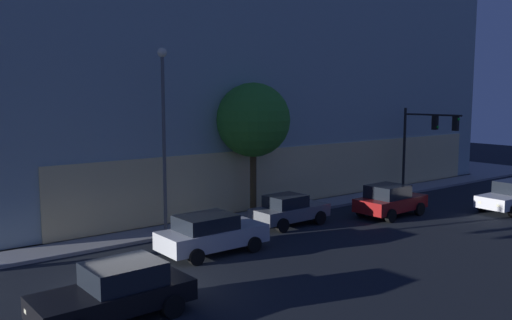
# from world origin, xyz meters

# --- Properties ---
(ground_plane) EXTENTS (120.00, 120.00, 0.00)m
(ground_plane) POSITION_xyz_m (0.00, 0.00, 0.00)
(ground_plane) COLOR black
(modern_building) EXTENTS (35.57, 32.16, 18.64)m
(modern_building) POSITION_xyz_m (14.82, 22.98, 9.24)
(modern_building) COLOR #4C4C51
(modern_building) RESTS_ON ground
(traffic_light_far_corner) EXTENTS (0.55, 4.09, 5.50)m
(traffic_light_far_corner) POSITION_xyz_m (22.80, 4.63, 4.05)
(traffic_light_far_corner) COLOR black
(traffic_light_far_corner) RESTS_ON sidewalk_corner
(street_lamp_sidewalk) EXTENTS (0.44, 0.44, 8.53)m
(street_lamp_sidewalk) POSITION_xyz_m (4.29, 5.85, 5.46)
(street_lamp_sidewalk) COLOR #5C5C5C
(street_lamp_sidewalk) RESTS_ON sidewalk_corner
(sidewalk_tree) EXTENTS (3.95, 3.95, 7.05)m
(sidewalk_tree) POSITION_xyz_m (9.82, 6.27, 5.20)
(sidewalk_tree) COLOR #4E3A1E
(sidewalk_tree) RESTS_ON sidewalk_corner
(car_black) EXTENTS (4.66, 2.28, 1.66)m
(car_black) POSITION_xyz_m (-1.45, -1.92, 0.84)
(car_black) COLOR black
(car_black) RESTS_ON ground
(car_silver) EXTENTS (4.58, 2.21, 1.65)m
(car_silver) POSITION_xyz_m (4.31, 1.92, 0.85)
(car_silver) COLOR #B7BABF
(car_silver) RESTS_ON ground
(car_grey) EXTENTS (4.16, 2.03, 1.58)m
(car_grey) POSITION_xyz_m (10.00, 3.55, 0.80)
(car_grey) COLOR slate
(car_grey) RESTS_ON ground
(car_red) EXTENTS (4.26, 2.30, 1.72)m
(car_red) POSITION_xyz_m (15.73, 1.81, 0.87)
(car_red) COLOR maroon
(car_red) RESTS_ON ground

